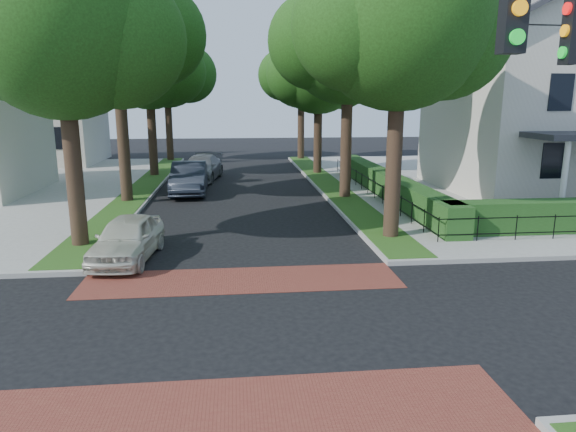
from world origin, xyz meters
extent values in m
plane|color=black|center=(0.00, 0.00, 0.00)|extent=(120.00, 120.00, 0.00)
cube|color=gray|center=(19.50, 19.00, 0.07)|extent=(30.00, 30.00, 0.15)
cube|color=maroon|center=(0.00, 3.20, 0.01)|extent=(9.00, 2.20, 0.01)
cube|color=maroon|center=(0.00, -3.20, 0.01)|extent=(9.00, 2.20, 0.01)
cube|color=#1E4714|center=(5.40, 19.10, 0.16)|extent=(1.60, 29.80, 0.02)
cube|color=#1E4714|center=(-5.40, 19.10, 0.16)|extent=(1.60, 29.80, 0.02)
cylinder|color=black|center=(5.50, 7.00, 3.83)|extent=(0.56, 0.56, 7.35)
sphere|color=#1A350E|center=(5.50, 7.00, 7.71)|extent=(6.20, 6.20, 6.20)
sphere|color=#1A350E|center=(7.21, 7.30, 7.31)|extent=(4.65, 4.65, 4.65)
sphere|color=#1A350E|center=(3.95, 6.80, 7.41)|extent=(4.34, 4.34, 4.34)
sphere|color=#1A350E|center=(5.60, 8.55, 8.21)|extent=(4.03, 4.03, 4.03)
cylinder|color=black|center=(5.50, 15.00, 4.00)|extent=(0.56, 0.56, 7.70)
sphere|color=#1A350E|center=(5.50, 15.00, 8.07)|extent=(6.60, 6.60, 6.60)
sphere|color=#1A350E|center=(7.31, 15.30, 7.67)|extent=(4.95, 4.95, 4.95)
sphere|color=#1A350E|center=(3.85, 14.80, 7.77)|extent=(4.62, 4.62, 4.62)
sphere|color=#1A350E|center=(5.60, 16.65, 8.57)|extent=(4.29, 4.29, 4.29)
cylinder|color=black|center=(5.50, 24.00, 3.47)|extent=(0.56, 0.56, 6.65)
sphere|color=#1A350E|center=(5.50, 24.00, 6.99)|extent=(5.80, 5.80, 5.80)
sphere|color=#1A350E|center=(7.09, 24.30, 6.59)|extent=(4.35, 4.35, 4.35)
sphere|color=#1A350E|center=(4.05, 23.80, 6.69)|extent=(4.06, 4.06, 4.06)
sphere|color=#1A350E|center=(5.60, 25.45, 7.49)|extent=(3.77, 3.77, 3.77)
cylinder|color=black|center=(5.50, 33.00, 3.65)|extent=(0.56, 0.56, 7.00)
sphere|color=#1A350E|center=(5.50, 33.00, 7.35)|extent=(6.00, 6.00, 6.00)
sphere|color=#1A350E|center=(7.15, 33.30, 6.95)|extent=(4.50, 4.50, 4.50)
sphere|color=#1A350E|center=(4.00, 32.80, 7.05)|extent=(4.20, 4.20, 4.20)
sphere|color=#1A350E|center=(5.60, 34.50, 7.85)|extent=(3.90, 3.90, 3.90)
cylinder|color=black|center=(-5.50, 7.00, 3.65)|extent=(0.56, 0.56, 7.00)
sphere|color=#1A350E|center=(-5.50, 7.00, 7.35)|extent=(6.00, 6.00, 6.00)
sphere|color=#1A350E|center=(-3.85, 7.30, 6.95)|extent=(4.50, 4.50, 4.50)
sphere|color=#1A350E|center=(-7.00, 6.80, 7.05)|extent=(4.20, 4.20, 4.20)
sphere|color=#1A350E|center=(-5.40, 8.50, 7.85)|extent=(3.90, 3.90, 3.90)
cylinder|color=black|center=(-5.50, 15.00, 4.17)|extent=(0.56, 0.56, 8.05)
sphere|color=#1A350E|center=(-5.50, 15.00, 8.43)|extent=(6.40, 6.40, 6.40)
sphere|color=#1A350E|center=(-3.74, 15.30, 8.03)|extent=(4.80, 4.80, 4.80)
sphere|color=#1A350E|center=(-7.10, 14.80, 8.13)|extent=(4.48, 4.48, 4.48)
sphere|color=#1A350E|center=(-5.40, 16.60, 8.93)|extent=(4.16, 4.16, 4.16)
cylinder|color=black|center=(-5.50, 24.00, 3.58)|extent=(0.56, 0.56, 6.86)
sphere|color=#1A350E|center=(-5.50, 24.00, 7.21)|extent=(5.60, 5.60, 5.60)
sphere|color=#1A350E|center=(-3.96, 24.30, 6.81)|extent=(4.20, 4.20, 4.20)
sphere|color=#1A350E|center=(-6.90, 23.80, 6.91)|extent=(3.92, 3.92, 3.92)
sphere|color=#1A350E|center=(-5.40, 25.40, 7.71)|extent=(3.64, 3.64, 3.64)
cylinder|color=black|center=(-5.50, 33.00, 3.72)|extent=(0.56, 0.56, 7.14)
sphere|color=#1A350E|center=(-5.50, 33.00, 7.49)|extent=(6.20, 6.20, 6.20)
sphere|color=#1A350E|center=(-3.79, 33.30, 7.09)|extent=(4.65, 4.65, 4.65)
sphere|color=#1A350E|center=(-7.05, 32.80, 7.19)|extent=(4.34, 4.34, 4.34)
sphere|color=#1A350E|center=(-5.40, 34.55, 7.99)|extent=(4.03, 4.03, 4.03)
cube|color=#1E3D15|center=(7.70, 15.00, 0.75)|extent=(1.00, 18.00, 1.20)
cube|color=beige|center=(17.50, 16.00, 4.15)|extent=(12.00, 10.00, 8.00)
cylinder|color=white|center=(13.30, 8.85, 2.00)|extent=(0.24, 0.24, 3.00)
cube|color=beige|center=(-15.50, 32.00, 3.40)|extent=(9.00, 8.00, 6.50)
cube|color=maroon|center=(-12.80, 30.40, 8.47)|extent=(0.80, 0.80, 3.64)
cube|color=black|center=(3.20, -4.60, 6.05)|extent=(0.28, 0.22, 1.00)
cylinder|color=orange|center=(3.20, -4.73, 6.05)|extent=(0.18, 0.05, 0.18)
cylinder|color=#0CB226|center=(3.20, -4.73, 5.73)|extent=(0.18, 0.05, 0.18)
cube|color=black|center=(5.10, -2.90, 6.05)|extent=(0.22, 0.28, 1.00)
cylinder|color=red|center=(4.97, -2.90, 6.37)|extent=(0.05, 0.18, 0.18)
cylinder|color=orange|center=(4.97, -2.90, 6.05)|extent=(0.05, 0.18, 0.18)
cylinder|color=#0CB226|center=(4.97, -2.90, 5.73)|extent=(0.05, 0.18, 0.18)
imported|color=beige|center=(-3.60, 5.53, 0.71)|extent=(2.07, 4.30, 1.42)
imported|color=#222833|center=(-2.64, 17.51, 0.86)|extent=(1.94, 5.27, 1.72)
imported|color=slate|center=(-2.30, 22.36, 0.78)|extent=(2.98, 5.64, 1.56)
camera|label=1|loc=(-0.11, -10.72, 5.01)|focal=32.00mm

